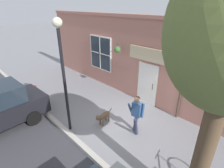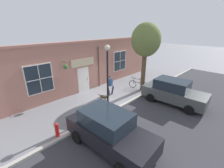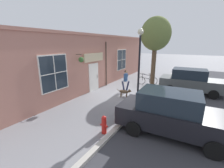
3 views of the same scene
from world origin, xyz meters
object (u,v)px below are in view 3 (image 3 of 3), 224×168
(parked_car_mid_block, at_px, (191,81))
(street_lamp, at_px, (139,56))
(dog_on_leash, at_px, (125,92))
(parked_car_nearest_curb, at_px, (172,113))
(fire_hydrant, at_px, (104,124))
(pedestrian_walking, at_px, (126,79))
(street_tree_by_curb, at_px, (155,35))
(leaning_bicycle, at_px, (147,80))

(parked_car_mid_block, distance_m, street_lamp, 5.21)
(dog_on_leash, distance_m, parked_car_nearest_curb, 4.47)
(dog_on_leash, height_order, fire_hydrant, fire_hydrant)
(pedestrian_walking, height_order, parked_car_mid_block, parked_car_mid_block)
(pedestrian_walking, bearing_deg, parked_car_mid_block, 26.52)
(fire_hydrant, bearing_deg, parked_car_mid_block, 71.26)
(street_tree_by_curb, xyz_separation_m, street_lamp, (0.52, -4.76, -1.31))
(dog_on_leash, height_order, parked_car_nearest_curb, parked_car_nearest_curb)
(pedestrian_walking, relative_size, parked_car_nearest_curb, 0.37)
(street_tree_by_curb, relative_size, fire_hydrant, 7.28)
(pedestrian_walking, xyz_separation_m, leaning_bicycle, (0.82, 2.74, -0.59))
(street_lamp, bearing_deg, dog_on_leash, 148.67)
(street_tree_by_curb, height_order, leaning_bicycle, street_tree_by_curb)
(pedestrian_walking, bearing_deg, leaning_bicycle, 73.32)
(street_lamp, distance_m, fire_hydrant, 4.27)
(dog_on_leash, height_order, street_tree_by_curb, street_tree_by_curb)
(street_tree_by_curb, bearing_deg, leaning_bicycle, -176.70)
(leaning_bicycle, height_order, fire_hydrant, leaning_bicycle)
(parked_car_nearest_curb, bearing_deg, fire_hydrant, -149.11)
(street_tree_by_curb, relative_size, parked_car_mid_block, 1.28)
(leaning_bicycle, height_order, parked_car_mid_block, parked_car_mid_block)
(dog_on_leash, bearing_deg, parked_car_mid_block, 42.57)
(parked_car_mid_block, relative_size, street_lamp, 1.02)
(street_tree_by_curb, relative_size, street_lamp, 1.31)
(pedestrian_walking, distance_m, leaning_bicycle, 2.92)
(leaning_bicycle, bearing_deg, fire_hydrant, -84.14)
(pedestrian_walking, distance_m, parked_car_nearest_curb, 5.72)
(pedestrian_walking, bearing_deg, parked_car_nearest_curb, -45.90)
(leaning_bicycle, distance_m, parked_car_mid_block, 3.52)
(parked_car_nearest_curb, distance_m, parked_car_mid_block, 6.23)
(dog_on_leash, height_order, street_lamp, street_lamp)
(parked_car_nearest_curb, height_order, fire_hydrant, parked_car_nearest_curb)
(street_tree_by_curb, xyz_separation_m, parked_car_nearest_curb, (2.76, -6.87, -3.27))
(street_tree_by_curb, height_order, parked_car_mid_block, street_tree_by_curb)
(dog_on_leash, bearing_deg, fire_hydrant, -75.21)
(fire_hydrant, bearing_deg, leaning_bicycle, 95.86)
(street_tree_by_curb, distance_m, fire_hydrant, 9.08)
(pedestrian_walking, height_order, street_lamp, street_lamp)
(parked_car_mid_block, bearing_deg, street_lamp, -121.40)
(pedestrian_walking, height_order, dog_on_leash, pedestrian_walking)
(leaning_bicycle, distance_m, street_lamp, 5.42)
(street_lamp, bearing_deg, street_tree_by_curb, 96.21)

